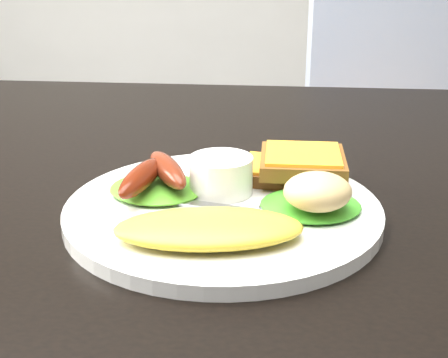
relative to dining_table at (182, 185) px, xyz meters
name	(u,v)px	position (x,y,z in m)	size (l,w,h in m)	color
dining_table	(182,185)	(0.00, 0.00, 0.00)	(1.20, 0.80, 0.04)	black
dining_chair	(396,167)	(0.39, 0.86, -0.28)	(0.45, 0.45, 0.05)	tan
person	(291,31)	(0.12, 0.53, 0.09)	(0.59, 0.39, 1.64)	navy
plate	(223,211)	(0.06, -0.12, 0.03)	(0.28, 0.28, 0.01)	white
lettuce_left	(157,188)	(-0.01, -0.10, 0.04)	(0.09, 0.08, 0.01)	#318B19
lettuce_right	(311,205)	(0.13, -0.12, 0.04)	(0.09, 0.08, 0.01)	#268818
omelette	(209,228)	(0.05, -0.19, 0.04)	(0.15, 0.07, 0.02)	yellow
sausage_a	(141,178)	(-0.02, -0.12, 0.05)	(0.02, 0.09, 0.02)	#640E0C
sausage_b	(167,169)	(0.00, -0.09, 0.05)	(0.02, 0.09, 0.02)	brown
ramekin	(221,175)	(0.05, -0.09, 0.05)	(0.06, 0.06, 0.03)	white
toast_a	(273,172)	(0.10, -0.05, 0.04)	(0.07, 0.07, 0.01)	brown
toast_b	(303,162)	(0.13, -0.06, 0.05)	(0.08, 0.08, 0.01)	brown
potato_salad	(318,191)	(0.14, -0.14, 0.06)	(0.06, 0.05, 0.03)	#EFECAE
fork	(182,203)	(0.02, -0.13, 0.03)	(0.14, 0.01, 0.00)	#ADAFB7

